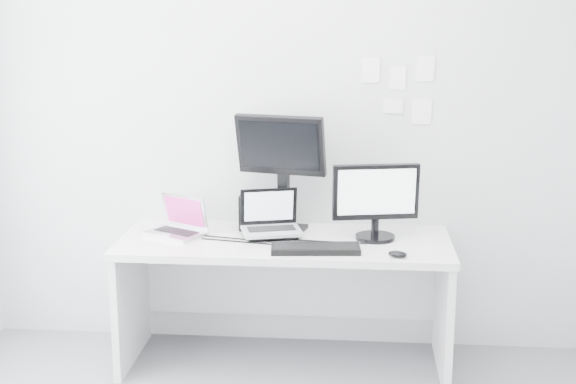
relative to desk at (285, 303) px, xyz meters
name	(u,v)px	position (x,y,z in m)	size (l,w,h in m)	color
back_wall	(290,117)	(0.00, 0.35, 0.99)	(3.60, 3.60, 0.00)	#B9BBBD
desk	(285,303)	(0.00, 0.00, 0.00)	(1.80, 0.70, 0.73)	silver
macbook	(174,215)	(-0.61, 0.03, 0.48)	(0.30, 0.23, 0.23)	#ACACB1
speaker	(248,213)	(-0.22, 0.18, 0.46)	(0.10, 0.10, 0.20)	black
dell_laptop	(272,214)	(-0.07, 0.04, 0.50)	(0.32, 0.25, 0.26)	#A3A5AA
rear_monitor	(282,171)	(-0.03, 0.19, 0.70)	(0.50, 0.18, 0.68)	black
samsung_monitor	(376,201)	(0.49, 0.05, 0.58)	(0.47, 0.21, 0.43)	black
keyboard	(315,249)	(0.18, -0.20, 0.38)	(0.46, 0.16, 0.03)	black
mouse	(398,254)	(0.60, -0.26, 0.38)	(0.10, 0.06, 0.03)	black
wall_note_0	(371,70)	(0.45, 0.34, 1.26)	(0.10, 0.00, 0.14)	white
wall_note_1	(398,77)	(0.60, 0.34, 1.22)	(0.09, 0.00, 0.13)	white
wall_note_2	(425,69)	(0.75, 0.34, 1.26)	(0.10, 0.00, 0.14)	white
wall_note_3	(393,106)	(0.58, 0.34, 1.05)	(0.11, 0.00, 0.08)	white
wall_note_4	(422,111)	(0.74, 0.34, 1.03)	(0.11, 0.00, 0.14)	white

